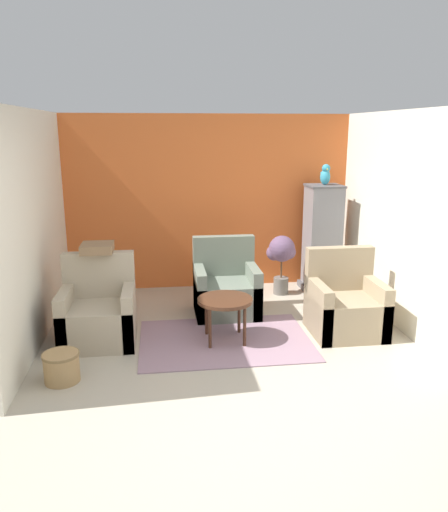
# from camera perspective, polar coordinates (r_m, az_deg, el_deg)

# --- Properties ---
(ground_plane) EXTENTS (20.00, 20.00, 0.00)m
(ground_plane) POSITION_cam_1_polar(r_m,az_deg,el_deg) (4.55, 2.84, -16.07)
(ground_plane) COLOR #B2A893
(ground_plane) RESTS_ON ground
(wall_back_accent) EXTENTS (4.22, 0.06, 2.52)m
(wall_back_accent) POSITION_cam_1_polar(r_m,az_deg,el_deg) (7.33, -1.74, 6.11)
(wall_back_accent) COLOR orange
(wall_back_accent) RESTS_ON ground_plane
(wall_left) EXTENTS (0.06, 3.33, 2.52)m
(wall_left) POSITION_cam_1_polar(r_m,az_deg,el_deg) (5.79, -20.93, 2.96)
(wall_left) COLOR silver
(wall_left) RESTS_ON ground_plane
(wall_right) EXTENTS (0.06, 3.33, 2.52)m
(wall_right) POSITION_cam_1_polar(r_m,az_deg,el_deg) (6.29, 19.21, 3.95)
(wall_right) COLOR silver
(wall_right) RESTS_ON ground_plane
(area_rug) EXTENTS (1.89, 1.36, 0.01)m
(area_rug) POSITION_cam_1_polar(r_m,az_deg,el_deg) (5.67, 0.12, -9.59)
(area_rug) COLOR gray
(area_rug) RESTS_ON ground_plane
(coffee_table) EXTENTS (0.61, 0.61, 0.50)m
(coffee_table) POSITION_cam_1_polar(r_m,az_deg,el_deg) (5.51, 0.12, -5.41)
(coffee_table) COLOR #472819
(coffee_table) RESTS_ON ground_plane
(armchair_left) EXTENTS (0.80, 0.73, 0.96)m
(armchair_left) POSITION_cam_1_polar(r_m,az_deg,el_deg) (5.72, -14.14, -6.54)
(armchair_left) COLOR tan
(armchair_left) RESTS_ON ground_plane
(armchair_right) EXTENTS (0.80, 0.73, 0.96)m
(armchair_right) POSITION_cam_1_polar(r_m,az_deg,el_deg) (5.95, 13.66, -5.68)
(armchair_right) COLOR #9E896B
(armchair_right) RESTS_ON ground_plane
(armchair_middle) EXTENTS (0.80, 0.73, 0.96)m
(armchair_middle) POSITION_cam_1_polar(r_m,az_deg,el_deg) (6.37, 0.24, -3.91)
(armchair_middle) COLOR slate
(armchair_middle) RESTS_ON ground_plane
(birdcage) EXTENTS (0.54, 0.54, 1.54)m
(birdcage) POSITION_cam_1_polar(r_m,az_deg,el_deg) (7.35, 11.14, 1.89)
(birdcage) COLOR #555559
(birdcage) RESTS_ON ground_plane
(parrot) EXTENTS (0.14, 0.25, 0.30)m
(parrot) POSITION_cam_1_polar(r_m,az_deg,el_deg) (7.21, 11.49, 9.04)
(parrot) COLOR teal
(parrot) RESTS_ON birdcage
(potted_plant) EXTENTS (0.41, 0.37, 0.85)m
(potted_plant) POSITION_cam_1_polar(r_m,az_deg,el_deg) (7.11, 6.58, 0.17)
(potted_plant) COLOR #66605B
(potted_plant) RESTS_ON ground_plane
(wicker_basket) EXTENTS (0.34, 0.34, 0.28)m
(wicker_basket) POSITION_cam_1_polar(r_m,az_deg,el_deg) (5.01, -18.08, -11.88)
(wicker_basket) COLOR #A37F51
(wicker_basket) RESTS_ON ground_plane
(throw_pillow) EXTENTS (0.35, 0.35, 0.10)m
(throw_pillow) POSITION_cam_1_polar(r_m,az_deg,el_deg) (5.76, -14.29, 0.91)
(throw_pillow) COLOR #846647
(throw_pillow) RESTS_ON armchair_left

